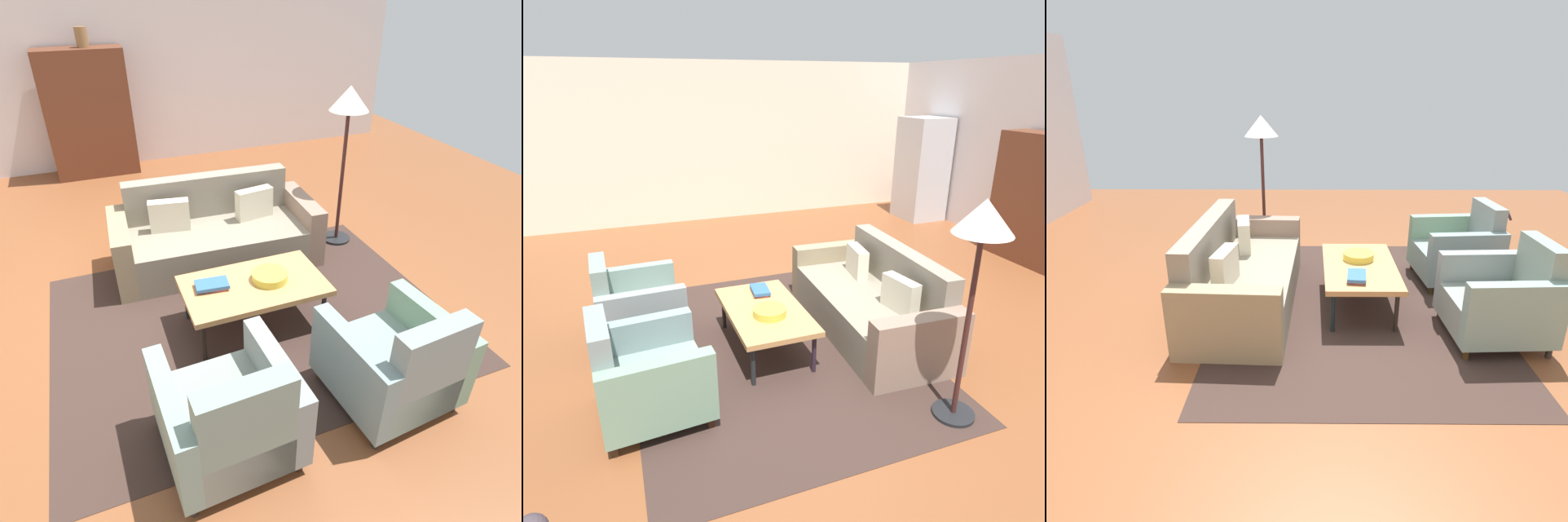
# 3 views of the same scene
# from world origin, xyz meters

# --- Properties ---
(ground_plane) EXTENTS (10.85, 10.85, 0.00)m
(ground_plane) POSITION_xyz_m (0.00, 0.00, 0.00)
(ground_plane) COLOR brown
(wall_back) EXTENTS (9.04, 0.12, 2.80)m
(wall_back) POSITION_xyz_m (0.00, 3.95, 1.40)
(wall_back) COLOR silver
(wall_back) RESTS_ON ground
(area_rug) EXTENTS (3.40, 2.60, 0.01)m
(area_rug) POSITION_xyz_m (0.28, -0.68, 0.00)
(area_rug) COLOR #372722
(area_rug) RESTS_ON ground
(couch) EXTENTS (2.14, 0.99, 0.86)m
(couch) POSITION_xyz_m (0.29, 0.45, 0.29)
(couch) COLOR gray
(couch) RESTS_ON ground
(coffee_table) EXTENTS (1.20, 0.70, 0.43)m
(coffee_table) POSITION_xyz_m (0.28, -0.73, 0.39)
(coffee_table) COLOR black
(coffee_table) RESTS_ON ground
(armchair_left) EXTENTS (0.83, 0.83, 0.88)m
(armchair_left) POSITION_xyz_m (-0.31, -1.90, 0.34)
(armchair_left) COLOR #37270F
(armchair_left) RESTS_ON ground
(armchair_right) EXTENTS (0.86, 0.86, 0.88)m
(armchair_right) POSITION_xyz_m (0.89, -1.90, 0.34)
(armchair_right) COLOR #312711
(armchair_right) RESTS_ON ground
(fruit_bowl) EXTENTS (0.31, 0.31, 0.07)m
(fruit_bowl) POSITION_xyz_m (0.43, -0.73, 0.46)
(fruit_bowl) COLOR gold
(fruit_bowl) RESTS_ON coffee_table
(book_stack) EXTENTS (0.29, 0.20, 0.05)m
(book_stack) POSITION_xyz_m (-0.06, -0.67, 0.46)
(book_stack) COLOR brown
(book_stack) RESTS_ON coffee_table
(cabinet) EXTENTS (1.20, 0.51, 1.80)m
(cabinet) POSITION_xyz_m (-0.68, 3.60, 0.90)
(cabinet) COLOR #5C2F1D
(cabinet) RESTS_ON ground
(vase_tall) EXTENTS (0.17, 0.17, 0.26)m
(vase_tall) POSITION_xyz_m (-0.58, 3.60, 1.93)
(vase_tall) COLOR olive
(vase_tall) RESTS_ON cabinet
(floor_lamp) EXTENTS (0.40, 0.40, 1.72)m
(floor_lamp) POSITION_xyz_m (1.72, 0.33, 1.44)
(floor_lamp) COLOR black
(floor_lamp) RESTS_ON ground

